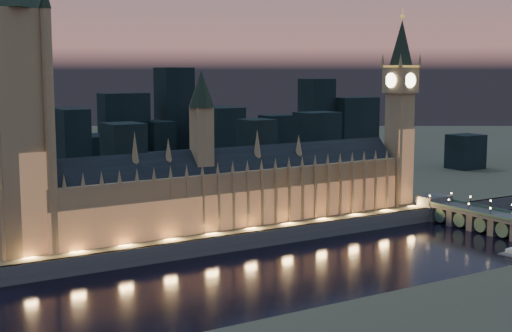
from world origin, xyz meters
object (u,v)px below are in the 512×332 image
westminster_bridge (502,224)px  palace_of_westminster (236,188)px  victoria_tower (15,98)px  elizabeth_tower (400,96)px

westminster_bridge → palace_of_westminster: bearing=152.2°
westminster_bridge → victoria_tower: bearing=164.2°
palace_of_westminster → westminster_bridge: bearing=-27.8°
palace_of_westminster → westminster_bridge: palace_of_westminster is taller
victoria_tower → elizabeth_tower: 218.02m
palace_of_westminster → westminster_bridge: size_ratio=1.79×
victoria_tower → westminster_bridge: size_ratio=1.18×
elizabeth_tower → victoria_tower: bearing=180.0°
elizabeth_tower → palace_of_westminster: bearing=-179.9°
victoria_tower → elizabeth_tower: (218.00, -0.00, -3.09)m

